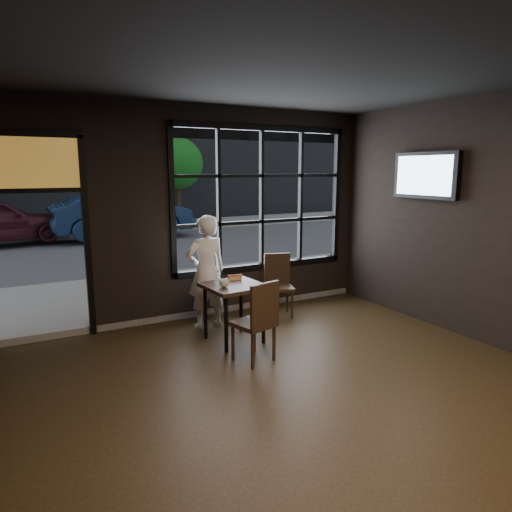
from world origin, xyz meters
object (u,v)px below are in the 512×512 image
cafe_table (234,313)px  chair_near (253,321)px  man (206,272)px  navy_car (123,214)px

cafe_table → chair_near: (-0.07, -0.69, 0.10)m
man → chair_near: bearing=88.2°
cafe_table → navy_car: navy_car is taller
navy_car → cafe_table: bearing=174.0°
navy_car → man: bearing=173.1°
cafe_table → chair_near: size_ratio=0.79×
cafe_table → man: man is taller
chair_near → cafe_table: bearing=-111.0°
chair_near → man: man is taller
chair_near → man: size_ratio=0.61×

